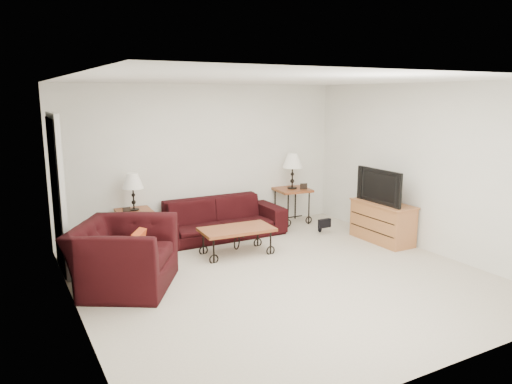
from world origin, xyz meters
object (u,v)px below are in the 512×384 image
side_table_left (135,228)px  backpack (320,219)px  sofa (219,218)px  armchair (124,256)px  lamp_left (133,192)px  tv_stand (382,222)px  side_table_right (292,206)px  lamp_right (292,171)px  television (383,186)px  coffee_table (237,241)px

side_table_left → backpack: size_ratio=1.25×
backpack → sofa: bearing=136.0°
armchair → lamp_left: bearing=12.0°
tv_stand → backpack: tv_stand is taller
sofa → backpack: size_ratio=4.74×
side_table_right → armchair: bearing=-155.5°
lamp_right → side_table_right: bearing=0.0°
side_table_right → tv_stand: bearing=-68.4°
lamp_right → television: bearing=-69.0°
lamp_right → armchair: (-3.45, -1.57, -0.56)m
side_table_right → lamp_right: (0.00, 0.00, 0.64)m
lamp_right → backpack: (0.08, -0.76, -0.74)m
side_table_left → lamp_left: size_ratio=1.00×
sofa → armchair: size_ratio=1.76×
tv_stand → side_table_left: bearing=155.0°
side_table_left → backpack: side_table_left is taller
armchair → sofa: bearing=-22.4°
armchair → backpack: 3.63m
sofa → tv_stand: (2.21, -1.48, -0.00)m
side_table_left → television: (3.54, -1.66, 0.62)m
sofa → side_table_left: size_ratio=3.79×
lamp_left → tv_stand: lamp_left is taller
television → tv_stand: bearing=90.0°
lamp_left → television: 3.91m
television → lamp_right: bearing=-159.0°
coffee_table → tv_stand: bearing=-13.1°
lamp_left → side_table_left: bearing=0.0°
lamp_right → television: 1.78m
side_table_right → armchair: size_ratio=0.52×
armchair → television: size_ratio=1.31×
side_table_right → lamp_right: 0.64m
lamp_left → coffee_table: (1.22, -1.11, -0.66)m
sofa → coffee_table: 0.95m
sofa → television: television is taller
armchair → television: television is taller
side_table_right → backpack: (0.08, -0.76, -0.09)m
sofa → side_table_left: bearing=172.4°
lamp_left → backpack: size_ratio=1.25×
side_table_right → backpack: 0.77m
lamp_left → television: bearing=-25.1°
lamp_right → armchair: 3.83m
lamp_left → lamp_right: 2.90m
coffee_table → sofa: bearing=82.2°
coffee_table → lamp_left: bearing=137.6°
sofa → coffee_table: size_ratio=2.05×
tv_stand → backpack: (-0.57, 0.89, -0.09)m
side_table_left → tv_stand: 3.92m
side_table_left → tv_stand: size_ratio=0.54×
lamp_right → backpack: lamp_right is taller
lamp_left → coffee_table: bearing=-42.4°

